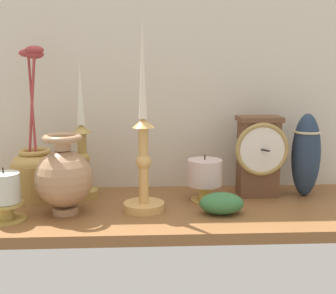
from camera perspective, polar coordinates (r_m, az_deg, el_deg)
name	(u,v)px	position (r cm, az deg, el deg)	size (l,w,h in cm)	color
ground_plane	(166,211)	(105.71, -0.28, -8.14)	(100.00, 36.00, 2.40)	brown
back_wall	(162,65)	(118.86, -0.71, 10.40)	(120.00, 2.00, 65.00)	beige
mantel_clock	(259,155)	(113.62, 11.41, -0.96)	(13.03, 9.72, 19.94)	brown
candlestick_tall_left	(144,158)	(99.66, -3.12, -1.45)	(9.24, 9.24, 42.12)	tan
candlestick_tall_center	(82,153)	(112.23, -10.80, -0.76)	(7.16, 7.16, 33.69)	#B08E45
brass_vase_bulbous	(64,177)	(100.69, -13.05, -3.71)	(12.62, 12.62, 17.63)	tan
brass_vase_jar	(36,169)	(113.93, -16.42, -2.67)	(11.74, 11.74, 36.82)	#B78E49
pillar_candle_front	(5,196)	(100.59, -19.98, -5.84)	(8.38, 8.38, 11.39)	#B19647
pillar_candle_near_clock	(205,176)	(108.61, 4.66, -3.63)	(8.38, 8.38, 11.27)	gold
tall_ceramic_vase	(306,155)	(116.60, 17.07, -0.92)	(7.03, 7.03, 20.71)	#24344A
ivy_sprig	(221,203)	(100.22, 6.79, -7.10)	(9.79, 6.85, 4.76)	#36703D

